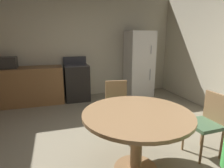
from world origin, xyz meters
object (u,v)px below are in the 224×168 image
at_px(microwave, 6,63).
at_px(chair_north, 117,103).
at_px(refrigerator, 139,64).
at_px(oven_range, 77,82).
at_px(dining_table, 137,125).
at_px(chair_east, 208,120).

distance_m(microwave, chair_north, 2.85).
height_order(refrigerator, microwave, refrigerator).
distance_m(oven_range, chair_north, 1.98).
distance_m(microwave, dining_table, 3.58).
xyz_separation_m(microwave, dining_table, (1.91, -3.00, -0.42)).
bearing_deg(dining_table, chair_north, 83.53).
bearing_deg(chair_north, dining_table, 0.00).
distance_m(oven_range, chair_east, 3.28).
bearing_deg(refrigerator, oven_range, 178.21).
xyz_separation_m(microwave, chair_east, (2.98, -2.96, -0.53)).
distance_m(refrigerator, chair_east, 2.95).
height_order(microwave, chair_north, microwave).
xyz_separation_m(oven_range, refrigerator, (1.72, -0.05, 0.41)).
bearing_deg(refrigerator, chair_east, -96.06).
relative_size(refrigerator, dining_table, 1.38).
distance_m(dining_table, chair_north, 1.08).
xyz_separation_m(oven_range, chair_north, (0.45, -1.93, 0.03)).
bearing_deg(dining_table, chair_east, 2.08).
relative_size(oven_range, chair_north, 1.26).
distance_m(dining_table, chair_east, 1.08).
bearing_deg(oven_range, refrigerator, -1.79).
relative_size(refrigerator, chair_north, 2.02).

